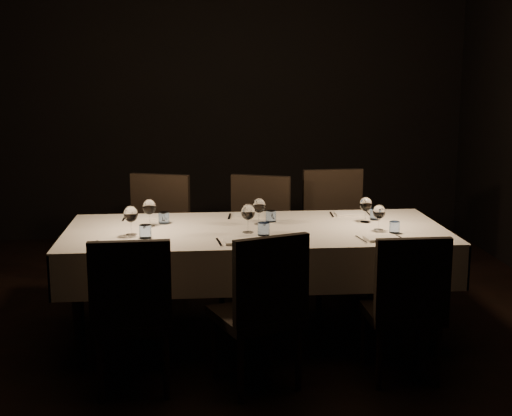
{
  "coord_description": "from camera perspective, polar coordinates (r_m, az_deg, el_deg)",
  "views": [
    {
      "loc": [
        -0.4,
        -4.61,
        1.82
      ],
      "look_at": [
        0.0,
        0.0,
        0.9
      ],
      "focal_mm": 50.0,
      "sensor_mm": 36.0,
      "label": 1
    }
  ],
  "objects": [
    {
      "name": "place_setting_near_left",
      "position": [
        4.52,
        -9.99,
        -1.51
      ],
      "size": [
        0.34,
        0.41,
        0.19
      ],
      "rotation": [
        0.0,
        0.0,
        -0.03
      ],
      "color": "silver",
      "rests_on": "dining_table"
    },
    {
      "name": "place_setting_far_center",
      "position": [
        4.95,
        0.21,
        -0.27
      ],
      "size": [
        0.33,
        0.4,
        0.18
      ],
      "rotation": [
        0.0,
        0.0,
        -0.11
      ],
      "color": "silver",
      "rests_on": "dining_table"
    },
    {
      "name": "place_setting_far_left",
      "position": [
        4.93,
        -8.38,
        -0.4
      ],
      "size": [
        0.33,
        0.41,
        0.19
      ],
      "rotation": [
        0.0,
        0.0,
        -0.03
      ],
      "color": "silver",
      "rests_on": "dining_table"
    },
    {
      "name": "place_setting_near_center",
      "position": [
        4.51,
        -0.48,
        -1.35
      ],
      "size": [
        0.35,
        0.41,
        0.19
      ],
      "rotation": [
        0.0,
        0.0,
        0.11
      ],
      "color": "silver",
      "rests_on": "dining_table"
    },
    {
      "name": "place_setting_far_right",
      "position": [
        5.07,
        8.56,
        -0.14
      ],
      "size": [
        0.32,
        0.4,
        0.18
      ],
      "rotation": [
        0.0,
        0.0,
        -0.07
      ],
      "color": "silver",
      "rests_on": "dining_table"
    },
    {
      "name": "dining_table",
      "position": [
        4.76,
        0.0,
        -2.52
      ],
      "size": [
        2.52,
        1.12,
        0.76
      ],
      "color": "black",
      "rests_on": "ground"
    },
    {
      "name": "room",
      "position": [
        4.64,
        0.0,
        7.28
      ],
      "size": [
        5.01,
        6.01,
        3.01
      ],
      "color": "black",
      "rests_on": "ground"
    },
    {
      "name": "chair_far_center",
      "position": [
        5.54,
        0.04,
        -2.12
      ],
      "size": [
        0.61,
        0.61,
        0.99
      ],
      "rotation": [
        0.0,
        0.0,
        -0.35
      ],
      "color": "black",
      "rests_on": "ground"
    },
    {
      "name": "chair_near_right",
      "position": [
        4.22,
        11.91,
        -7.28
      ],
      "size": [
        0.43,
        0.43,
        0.89
      ],
      "rotation": [
        0.0,
        0.0,
        3.16
      ],
      "color": "black",
      "rests_on": "ground"
    },
    {
      "name": "chair_near_left",
      "position": [
        4.04,
        -9.88,
        -7.88
      ],
      "size": [
        0.45,
        0.45,
        0.91
      ],
      "rotation": [
        0.0,
        0.0,
        3.18
      ],
      "color": "black",
      "rests_on": "ground"
    },
    {
      "name": "place_setting_near_right",
      "position": [
        4.66,
        10.16,
        -1.22
      ],
      "size": [
        0.32,
        0.39,
        0.17
      ],
      "rotation": [
        0.0,
        0.0,
        0.16
      ],
      "color": "silver",
      "rests_on": "dining_table"
    },
    {
      "name": "chair_far_left",
      "position": [
        5.58,
        -8.04,
        -2.07
      ],
      "size": [
        0.6,
        0.6,
        1.0
      ],
      "rotation": [
        0.0,
        0.0,
        -0.32
      ],
      "color": "black",
      "rests_on": "ground"
    },
    {
      "name": "chair_near_center",
      "position": [
        4.02,
        0.52,
        -7.72
      ],
      "size": [
        0.57,
        0.57,
        0.93
      ],
      "rotation": [
        0.0,
        0.0,
        3.51
      ],
      "color": "black",
      "rests_on": "ground"
    },
    {
      "name": "chair_far_right",
      "position": [
        5.7,
        6.41,
        -1.67
      ],
      "size": [
        0.52,
        0.52,
        1.01
      ],
      "rotation": [
        0.0,
        0.0,
        0.06
      ],
      "color": "black",
      "rests_on": "ground"
    }
  ]
}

